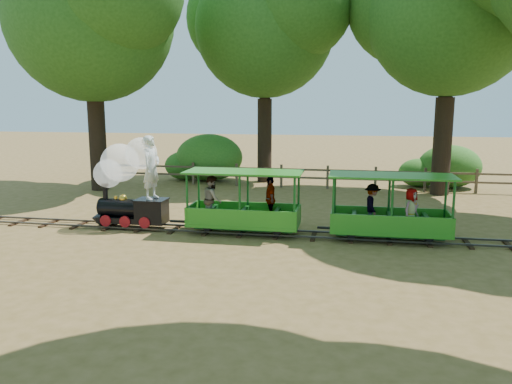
% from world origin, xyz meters
% --- Properties ---
extents(ground, '(90.00, 90.00, 0.00)m').
position_xyz_m(ground, '(0.00, 0.00, 0.00)').
color(ground, olive).
rests_on(ground, ground).
extents(track, '(22.00, 1.00, 0.10)m').
position_xyz_m(track, '(0.00, 0.00, 0.07)').
color(track, '#3F3D3A').
rests_on(track, ground).
extents(locomotive, '(2.35, 1.11, 2.77)m').
position_xyz_m(locomotive, '(-4.40, 0.07, 1.56)').
color(locomotive, black).
rests_on(locomotive, ground).
extents(carriage_front, '(3.22, 1.32, 1.68)m').
position_xyz_m(carriage_front, '(-1.04, -0.03, 0.79)').
color(carriage_front, '#2A861D').
rests_on(carriage_front, track).
extents(carriage_rear, '(3.22, 1.32, 1.68)m').
position_xyz_m(carriage_rear, '(2.97, 0.01, 0.75)').
color(carriage_rear, '#2A861D').
rests_on(carriage_rear, track).
extents(oak_nw, '(8.37, 7.37, 10.35)m').
position_xyz_m(oak_nw, '(-8.53, 6.09, 7.34)').
color(oak_nw, '#2D2116').
rests_on(oak_nw, ground).
extents(oak_nc, '(7.79, 6.85, 10.07)m').
position_xyz_m(oak_nc, '(-2.03, 9.58, 7.27)').
color(oak_nc, '#2D2116').
rests_on(oak_nc, ground).
extents(oak_ne, '(7.86, 6.91, 10.14)m').
position_xyz_m(oak_ne, '(5.47, 7.59, 7.31)').
color(oak_ne, '#2D2116').
rests_on(oak_ne, ground).
extents(fence, '(18.10, 0.10, 1.00)m').
position_xyz_m(fence, '(0.00, 8.00, 0.58)').
color(fence, brown).
rests_on(fence, ground).
extents(shrub_west, '(1.99, 1.53, 1.38)m').
position_xyz_m(shrub_west, '(-5.81, 9.30, 0.69)').
color(shrub_west, '#2D6B1E').
rests_on(shrub_west, ground).
extents(shrub_mid_w, '(3.19, 2.45, 2.21)m').
position_xyz_m(shrub_mid_w, '(-4.62, 9.30, 1.10)').
color(shrub_mid_w, '#2D6B1E').
rests_on(shrub_mid_w, ground).
extents(shrub_mid_e, '(1.79, 1.38, 1.24)m').
position_xyz_m(shrub_mid_e, '(4.92, 9.30, 0.62)').
color(shrub_mid_e, '#2D6B1E').
rests_on(shrub_mid_e, ground).
extents(shrub_east, '(2.68, 2.06, 1.85)m').
position_xyz_m(shrub_east, '(6.16, 9.30, 0.93)').
color(shrub_east, '#2D6B1E').
rests_on(shrub_east, ground).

